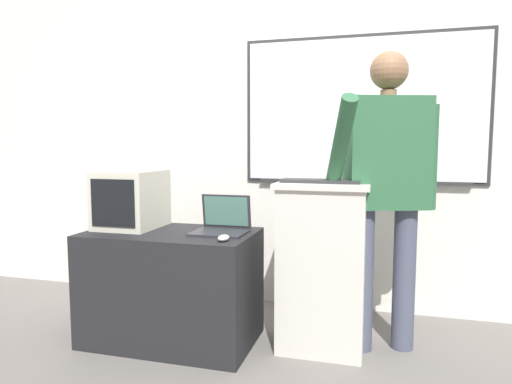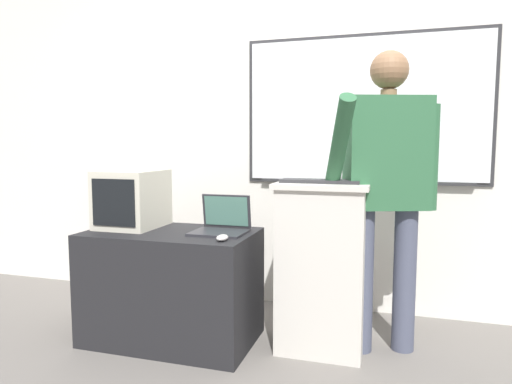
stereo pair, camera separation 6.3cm
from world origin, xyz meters
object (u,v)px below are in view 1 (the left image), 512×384
wireless_keyboard (320,181)px  crt_monitor (131,199)px  laptop (222,223)px  computer_mouse_by_laptop (224,238)px  side_desk (172,286)px  lectern_podium (323,264)px  person_presenter (386,179)px

wireless_keyboard → crt_monitor: bearing=-177.7°
laptop → computer_mouse_by_laptop: (0.09, -0.24, -0.04)m
crt_monitor → wireless_keyboard: bearing=2.3°
side_desk → wireless_keyboard: bearing=7.4°
lectern_podium → wireless_keyboard: bearing=-103.4°
lectern_podium → crt_monitor: (-1.21, -0.11, 0.37)m
person_presenter → wireless_keyboard: person_presenter is taller
crt_monitor → laptop: bearing=0.2°
laptop → crt_monitor: (-0.61, -0.00, 0.12)m
lectern_podium → wireless_keyboard: wireless_keyboard is taller
lectern_podium → computer_mouse_by_laptop: 0.65m
side_desk → laptop: bearing=12.6°
lectern_podium → computer_mouse_by_laptop: (-0.50, -0.35, 0.20)m
laptop → computer_mouse_by_laptop: 0.26m
crt_monitor → lectern_podium: bearing=5.2°
lectern_podium → person_presenter: 0.62m
person_presenter → wireless_keyboard: (-0.36, -0.10, -0.01)m
lectern_podium → wireless_keyboard: size_ratio=2.19×
crt_monitor → person_presenter: bearing=5.5°
side_desk → computer_mouse_by_laptop: computer_mouse_by_laptop is taller
laptop → wireless_keyboard: 0.64m
laptop → side_desk: bearing=-167.4°
side_desk → computer_mouse_by_laptop: size_ratio=10.21×
person_presenter → wireless_keyboard: size_ratio=3.83×
person_presenter → crt_monitor: 1.57m
person_presenter → computer_mouse_by_laptop: 0.99m
side_desk → person_presenter: size_ratio=0.59×
computer_mouse_by_laptop → wireless_keyboard: bearing=30.5°
lectern_podium → person_presenter: person_presenter is taller
lectern_podium → computer_mouse_by_laptop: bearing=-145.3°
person_presenter → laptop: person_presenter is taller
wireless_keyboard → laptop: bearing=-175.4°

